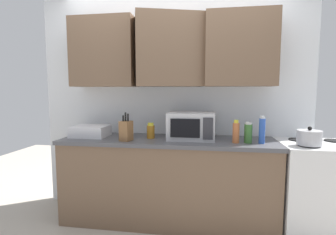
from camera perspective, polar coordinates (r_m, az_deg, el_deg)
name	(u,v)px	position (r m, az deg, el deg)	size (l,w,h in m)	color
wall_back_with_cabinets	(171,76)	(2.87, 0.60, 9.40)	(3.10, 0.52, 2.60)	white
counter_run	(168,180)	(2.81, -0.10, -13.82)	(2.23, 0.63, 0.90)	brown
stove_range	(319,189)	(2.97, 30.80, -13.57)	(0.76, 0.64, 0.91)	silver
kettle	(309,138)	(2.65, 29.12, -3.96)	(0.21, 0.21, 0.17)	#B2B2B7
microwave	(191,126)	(2.66, 5.22, -1.86)	(0.48, 0.37, 0.28)	#B7B7BC
dish_rack	(90,131)	(2.94, -17.00, -2.94)	(0.38, 0.30, 0.12)	silver
knife_block	(126,131)	(2.60, -9.39, -2.90)	(0.12, 0.14, 0.29)	brown
bottle_blue_cleaner	(262,130)	(2.59, 20.35, -2.73)	(0.06, 0.06, 0.26)	#2D56B7
bottle_spice_jar	(236,132)	(2.54, 15.00, -3.22)	(0.07, 0.07, 0.22)	#BC6638
bottle_amber_vinegar	(151,131)	(2.71, -3.90, -3.06)	(0.08, 0.08, 0.16)	#AD701E
bottle_green_oil	(248,133)	(2.58, 17.55, -3.33)	(0.08, 0.08, 0.20)	#386B2D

